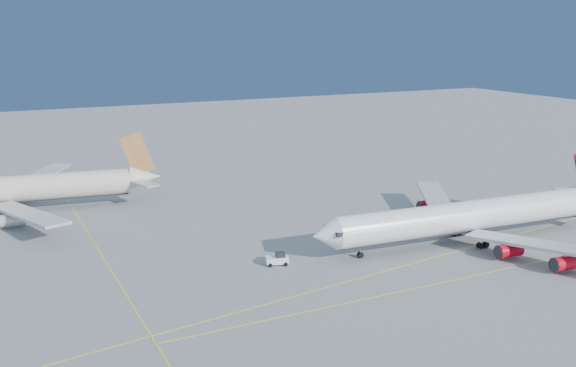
# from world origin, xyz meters

# --- Properties ---
(ground) EXTENTS (500.00, 500.00, 0.00)m
(ground) POSITION_xyz_m (0.00, 0.00, 0.00)
(ground) COLOR slate
(ground) RESTS_ON ground
(taxiway_lines) EXTENTS (118.86, 140.00, 0.02)m
(taxiway_lines) POSITION_xyz_m (-14.71, 6.34, 0.01)
(taxiway_lines) COLOR yellow
(taxiway_lines) RESTS_ON ground
(airliner_virgin) EXTENTS (65.63, 58.85, 16.19)m
(airliner_virgin) POSITION_xyz_m (23.98, -0.19, 4.88)
(airliner_virgin) COLOR white
(airliner_virgin) RESTS_ON ground
(airliner_etihad) EXTENTS (63.80, 58.47, 16.66)m
(airliner_etihad) POSITION_xyz_m (-51.60, 59.25, 5.07)
(airliner_etihad) COLOR beige
(airliner_etihad) RESTS_ON ground
(pushback_tug) EXTENTS (4.14, 3.11, 2.12)m
(pushback_tug) POSITION_xyz_m (-14.04, 4.69, 0.98)
(pushback_tug) COLOR white
(pushback_tug) RESTS_ON ground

